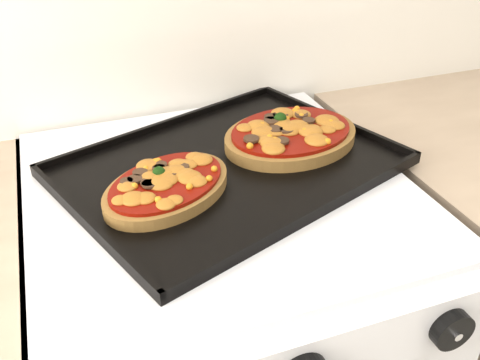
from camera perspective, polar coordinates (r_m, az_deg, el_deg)
name	(u,v)px	position (r m, az deg, el deg)	size (l,w,h in m)	color
knob_right	(452,330)	(0.73, 21.65, -14.64)	(0.06, 0.06, 0.02)	black
baking_tray	(229,164)	(0.87, -1.14, 1.74)	(0.51, 0.38, 0.02)	black
pizza_left	(167,185)	(0.80, -7.82, -0.53)	(0.21, 0.15, 0.03)	olive
pizza_right	(291,134)	(0.94, 5.45, 4.93)	(0.25, 0.19, 0.04)	olive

